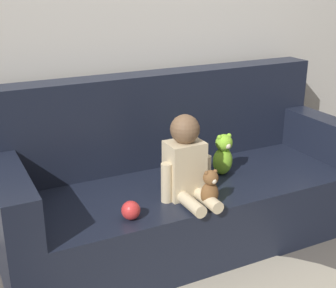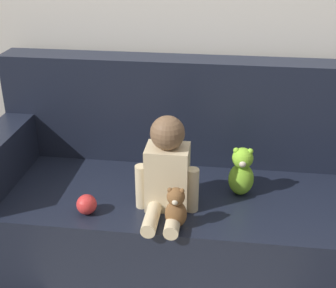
# 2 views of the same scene
# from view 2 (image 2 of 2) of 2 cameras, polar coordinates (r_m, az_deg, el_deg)

# --- Properties ---
(ground_plane) EXTENTS (12.00, 12.00, 0.00)m
(ground_plane) POSITION_cam_2_polar(r_m,az_deg,el_deg) (2.52, 2.93, -12.83)
(ground_plane) COLOR #4C4742
(couch) EXTENTS (2.07, 0.81, 0.94)m
(couch) POSITION_cam_2_polar(r_m,az_deg,el_deg) (2.40, 3.25, -5.73)
(couch) COLOR black
(couch) RESTS_ON ground_plane
(person_baby) EXTENTS (0.29, 0.33, 0.44)m
(person_baby) POSITION_cam_2_polar(r_m,az_deg,el_deg) (2.06, -0.14, -3.49)
(person_baby) COLOR beige
(person_baby) RESTS_ON couch
(teddy_bear_brown) EXTENTS (0.09, 0.09, 0.19)m
(teddy_bear_brown) POSITION_cam_2_polar(r_m,az_deg,el_deg) (1.98, 0.96, -7.80)
(teddy_bear_brown) COLOR brown
(teddy_bear_brown) RESTS_ON couch
(plush_toy_side) EXTENTS (0.12, 0.11, 0.25)m
(plush_toy_side) POSITION_cam_2_polar(r_m,az_deg,el_deg) (2.22, 8.96, -3.36)
(plush_toy_side) COLOR #8CD133
(plush_toy_side) RESTS_ON couch
(toy_ball) EXTENTS (0.09, 0.09, 0.09)m
(toy_ball) POSITION_cam_2_polar(r_m,az_deg,el_deg) (2.12, -9.89, -7.27)
(toy_ball) COLOR red
(toy_ball) RESTS_ON couch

